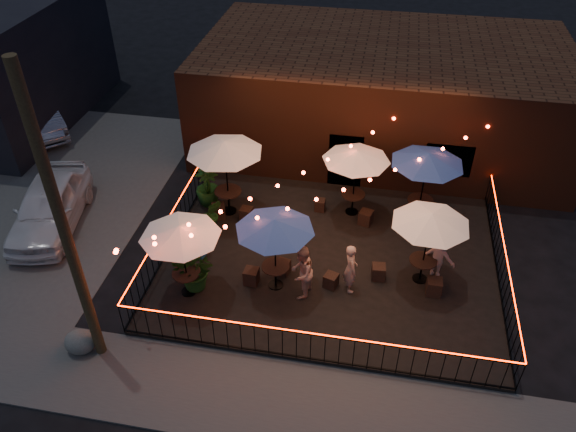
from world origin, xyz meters
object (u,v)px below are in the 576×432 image
(cafe_table_0, at_px, (180,232))
(cafe_table_3, at_px, (356,156))
(cafe_table_2, at_px, (275,226))
(boulder, at_px, (80,342))
(cafe_table_5, at_px, (428,159))
(cooler, at_px, (196,243))
(utility_pole, at_px, (65,233))
(cafe_table_1, at_px, (224,148))
(cafe_table_4, at_px, (431,220))

(cafe_table_0, bearing_deg, cafe_table_3, 47.68)
(cafe_table_2, xyz_separation_m, cafe_table_3, (1.84, 3.94, 0.00))
(cafe_table_3, distance_m, boulder, 9.73)
(cafe_table_2, xyz_separation_m, cafe_table_5, (4.05, 3.95, 0.13))
(cooler, bearing_deg, cafe_table_5, 36.38)
(utility_pole, distance_m, cafe_table_1, 6.68)
(cafe_table_2, bearing_deg, utility_pole, -142.43)
(utility_pole, xyz_separation_m, cafe_table_4, (8.13, 4.11, -1.63))
(cafe_table_0, relative_size, cafe_table_1, 0.97)
(cafe_table_0, distance_m, cooler, 2.45)
(cafe_table_2, relative_size, boulder, 2.85)
(utility_pole, xyz_separation_m, cafe_table_2, (4.01, 3.08, -1.63))
(cafe_table_2, height_order, cafe_table_3, cafe_table_3)
(cafe_table_0, distance_m, cafe_table_1, 3.96)
(cafe_table_4, bearing_deg, cooler, -179.02)
(cafe_table_4, bearing_deg, cafe_table_1, 161.09)
(cafe_table_0, bearing_deg, cafe_table_1, 88.15)
(utility_pole, bearing_deg, cafe_table_4, 26.83)
(cafe_table_2, height_order, cafe_table_4, cafe_table_2)
(cafe_table_0, height_order, boulder, cafe_table_0)
(cafe_table_3, xyz_separation_m, cafe_table_5, (2.20, 0.01, 0.13))
(cafe_table_1, relative_size, cafe_table_2, 1.22)
(cafe_table_2, relative_size, cafe_table_4, 0.83)
(cafe_table_3, bearing_deg, cooler, -146.25)
(cafe_table_1, xyz_separation_m, cafe_table_4, (6.41, -2.20, -0.28))
(cafe_table_3, relative_size, cafe_table_5, 0.80)
(utility_pole, distance_m, cafe_table_4, 9.26)
(boulder, bearing_deg, cafe_table_5, 39.63)
(cafe_table_1, relative_size, cafe_table_3, 1.21)
(cafe_table_5, bearing_deg, cafe_table_1, -173.44)
(boulder, bearing_deg, utility_pole, 6.06)
(cafe_table_1, height_order, boulder, cafe_table_1)
(cafe_table_0, height_order, cooler, cafe_table_0)
(cafe_table_0, distance_m, cafe_table_3, 6.31)
(cafe_table_4, relative_size, boulder, 3.42)
(cafe_table_3, bearing_deg, cafe_table_4, -51.89)
(cafe_table_0, relative_size, cooler, 3.46)
(cafe_table_3, height_order, cooler, cafe_table_3)
(cafe_table_0, relative_size, boulder, 3.35)
(cafe_table_1, bearing_deg, cooler, -100.16)
(cafe_table_3, height_order, cafe_table_4, cafe_table_3)
(cafe_table_4, height_order, cafe_table_5, cafe_table_5)
(cafe_table_3, height_order, cafe_table_5, cafe_table_5)
(cafe_table_0, distance_m, cafe_table_2, 2.51)
(cafe_table_3, distance_m, cafe_table_4, 3.70)
(cafe_table_2, distance_m, cafe_table_4, 4.25)
(cafe_table_3, bearing_deg, boulder, -131.92)
(cafe_table_4, relative_size, cooler, 3.53)
(cafe_table_4, xyz_separation_m, boulder, (-8.64, -4.17, -2.04))
(cafe_table_5, bearing_deg, utility_pole, -138.85)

